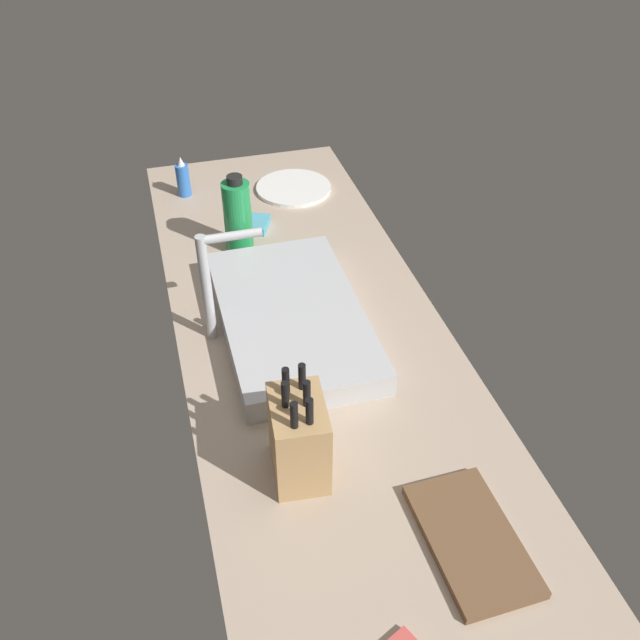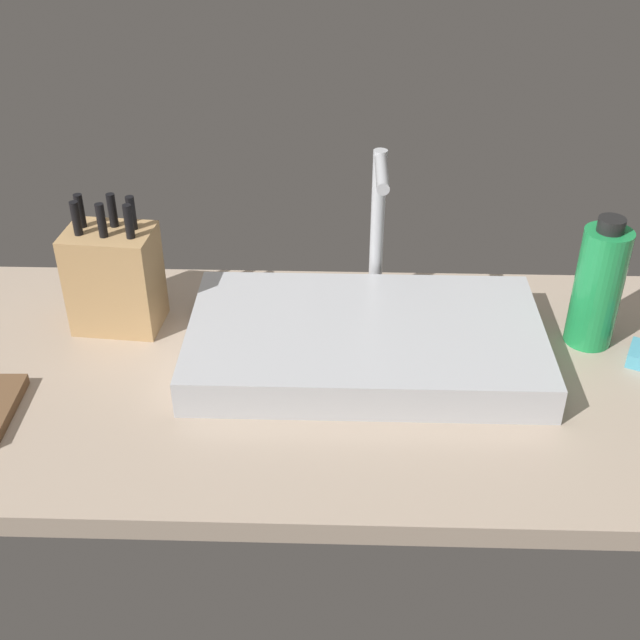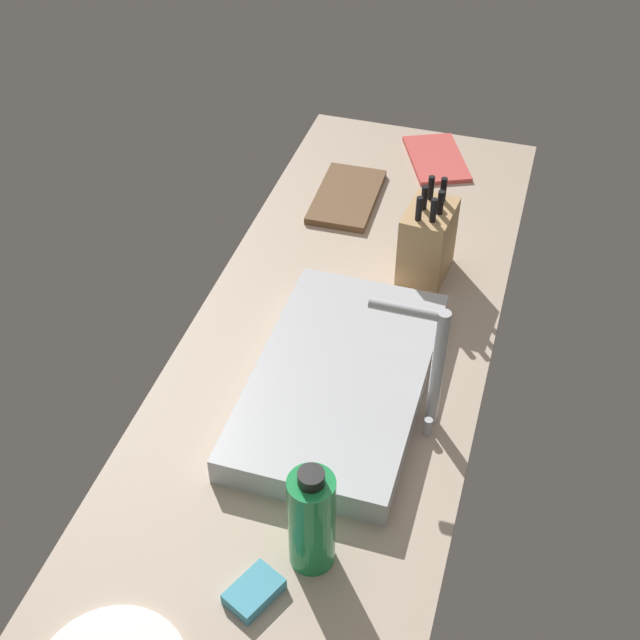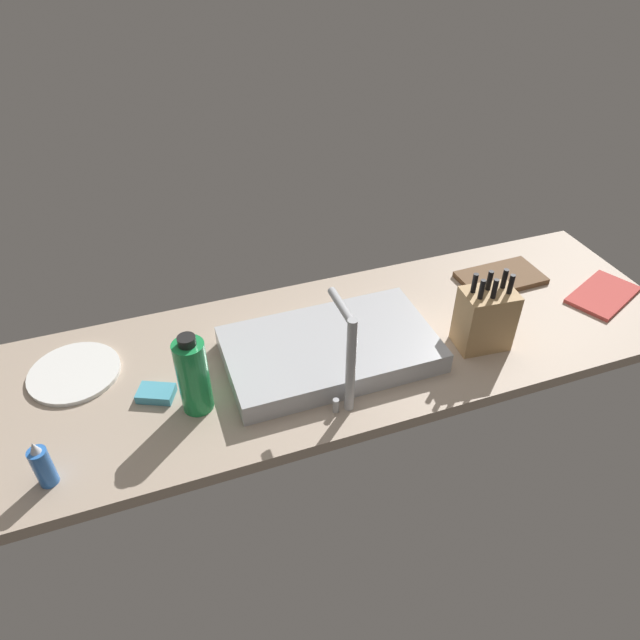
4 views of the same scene
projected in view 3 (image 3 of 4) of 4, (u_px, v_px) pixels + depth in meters
countertop_slab at (327, 372)px, 175.86cm from camera, size 198.92×63.82×3.50cm
sink_basin at (340, 381)px, 167.31cm from camera, size 56.41×32.50×6.07cm
faucet at (430, 359)px, 152.96cm from camera, size 5.50×14.51×27.88cm
knife_block at (427, 241)px, 190.86cm from camera, size 15.07×11.24×23.30cm
cutting_board at (347, 197)px, 218.35cm from camera, size 27.14×15.89×1.80cm
water_bottle at (312, 520)px, 134.76cm from camera, size 7.69×7.69×22.53cm
dish_towel at (436, 159)px, 232.35cm from camera, size 27.45×22.56×1.20cm
dish_sponge at (254, 591)px, 135.79cm from camera, size 10.69×9.22×2.40cm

